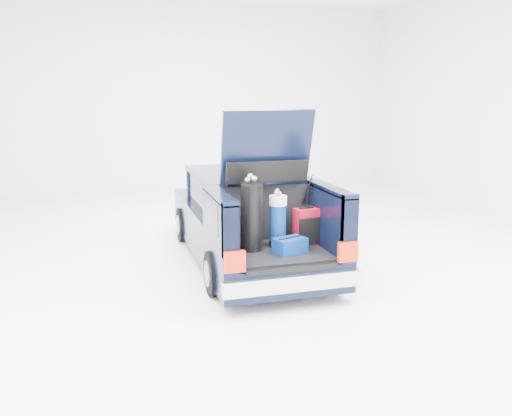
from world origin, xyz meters
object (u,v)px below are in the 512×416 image
object	(u,v)px
red_suitcase	(306,227)
blue_duffel	(290,245)
car	(246,219)
blue_golf_bag	(278,221)
black_golf_bag	(251,217)

from	to	relation	value
red_suitcase	blue_duffel	distance (m)	0.50
car	blue_duffel	bearing A→B (deg)	-85.07
red_suitcase	blue_golf_bag	xyz separation A→B (m)	(-0.41, 0.02, 0.11)
red_suitcase	black_golf_bag	distance (m)	0.85
red_suitcase	black_golf_bag	bearing A→B (deg)	175.64
red_suitcase	blue_duffel	size ratio (longest dim) A/B	1.13
red_suitcase	black_golf_bag	xyz separation A→B (m)	(-0.82, -0.08, 0.21)
car	blue_golf_bag	bearing A→B (deg)	-86.44
blue_duffel	blue_golf_bag	bearing A→B (deg)	82.87
red_suitcase	blue_golf_bag	distance (m)	0.43
black_golf_bag	blue_golf_bag	distance (m)	0.43
car	blue_duffel	world-z (taller)	car
black_golf_bag	red_suitcase	bearing A→B (deg)	11.10
car	red_suitcase	distance (m)	1.51
black_golf_bag	blue_duffel	xyz separation A→B (m)	(0.47, -0.24, -0.37)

